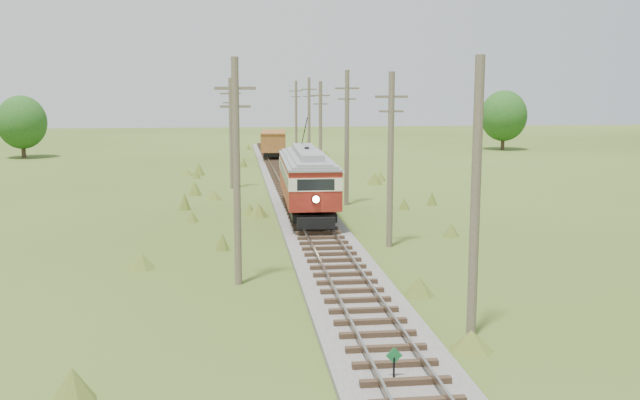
{
  "coord_description": "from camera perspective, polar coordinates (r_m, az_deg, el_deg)",
  "views": [
    {
      "loc": [
        -4.28,
        -15.99,
        7.8
      ],
      "look_at": [
        0.0,
        19.43,
        2.19
      ],
      "focal_mm": 40.0,
      "sensor_mm": 36.0,
      "label": 1
    }
  ],
  "objects": [
    {
      "name": "gravel_pile",
      "position": [
        66.48,
        0.72,
        2.68
      ],
      "size": [
        3.35,
        3.55,
        1.22
      ],
      "color": "gray",
      "rests_on": "ground"
    },
    {
      "name": "switch_marker",
      "position": [
        19.34,
        5.94,
        -12.87
      ],
      "size": [
        0.45,
        0.06,
        1.08
      ],
      "color": "black",
      "rests_on": "ground"
    },
    {
      "name": "tree_mid_b",
      "position": [
        94.5,
        14.49,
        6.54
      ],
      "size": [
        5.88,
        5.88,
        7.57
      ],
      "color": "#38281C",
      "rests_on": "ground"
    },
    {
      "name": "tree_mid_a",
      "position": [
        87.36,
        -22.75,
        5.76
      ],
      "size": [
        5.46,
        5.46,
        7.03
      ],
      "color": "#38281C",
      "rests_on": "ground"
    },
    {
      "name": "utility_pole_r_3",
      "position": [
        47.69,
        2.16,
        5.11
      ],
      "size": [
        1.6,
        0.3,
        9.0
      ],
      "color": "brown",
      "rests_on": "ground"
    },
    {
      "name": "utility_pole_l_a",
      "position": [
        28.17,
        -6.69,
        2.4
      ],
      "size": [
        1.6,
        0.3,
        9.0
      ],
      "color": "brown",
      "rests_on": "ground"
    },
    {
      "name": "utility_pole_r_6",
      "position": [
        86.38,
        -1.93,
        6.71
      ],
      "size": [
        1.6,
        0.3,
        8.7
      ],
      "color": "brown",
      "rests_on": "ground"
    },
    {
      "name": "utility_pole_r_5",
      "position": [
        73.47,
        -0.88,
        6.41
      ],
      "size": [
        1.6,
        0.3,
        8.9
      ],
      "color": "brown",
      "rests_on": "ground"
    },
    {
      "name": "utility_pole_r_4",
      "position": [
        60.53,
        0.03,
        5.63
      ],
      "size": [
        1.6,
        0.3,
        8.4
      ],
      "color": "brown",
      "rests_on": "ground"
    },
    {
      "name": "utility_pole_l_b",
      "position": [
        56.09,
        -7.13,
        5.41
      ],
      "size": [
        1.6,
        0.3,
        8.6
      ],
      "color": "brown",
      "rests_on": "ground"
    },
    {
      "name": "utility_pole_r_1",
      "position": [
        22.51,
        12.33,
        0.04
      ],
      "size": [
        0.3,
        0.3,
        8.8
      ],
      "color": "brown",
      "rests_on": "ground"
    },
    {
      "name": "utility_pole_r_2",
      "position": [
        34.99,
        5.66,
        3.35
      ],
      "size": [
        1.6,
        0.3,
        8.6
      ],
      "color": "brown",
      "rests_on": "ground"
    },
    {
      "name": "gondola",
      "position": [
        78.27,
        -3.74,
        4.63
      ],
      "size": [
        3.09,
        8.0,
        2.6
      ],
      "rotation": [
        0.0,
        0.0,
        -0.07
      ],
      "color": "black",
      "rests_on": "ground"
    },
    {
      "name": "streetcar",
      "position": [
        42.53,
        -1.06,
        1.9
      ],
      "size": [
        3.12,
        12.26,
        5.57
      ],
      "rotation": [
        0.0,
        0.0,
        -0.02
      ],
      "color": "black",
      "rests_on": "ground"
    },
    {
      "name": "railbed_main",
      "position": [
        50.75,
        -1.97,
        0.3
      ],
      "size": [
        3.6,
        96.0,
        0.57
      ],
      "color": "#605B54",
      "rests_on": "ground"
    }
  ]
}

